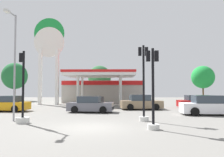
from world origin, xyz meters
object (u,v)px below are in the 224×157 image
object	(u,v)px
traffic_signal_1	(153,95)
car_0	(141,103)
traffic_signal_0	(23,106)
car_2	(90,105)
car_4	(196,102)
car_3	(209,106)
station_pole_sign	(49,49)
tree_0	(15,76)
tree_2	(203,77)
car_1	(7,104)
traffic_signal_2	(144,89)
tree_1	(100,77)
corner_streetlamp	(13,56)

from	to	relation	value
traffic_signal_1	car_0	bearing A→B (deg)	86.90
traffic_signal_0	car_2	bearing A→B (deg)	62.25
car_4	traffic_signal_0	xyz separation A→B (m)	(-14.59, -11.39, 0.42)
car_3	station_pole_sign	bearing A→B (deg)	144.12
tree_0	tree_2	xyz separation A→B (m)	(33.71, 0.94, -0.18)
car_2	tree_0	bearing A→B (deg)	129.01
car_1	car_3	distance (m)	18.00
car_2	car_4	xyz separation A→B (m)	(11.15, 4.85, -0.01)
traffic_signal_0	traffic_signal_2	distance (m)	7.71
tree_2	traffic_signal_2	bearing A→B (deg)	-117.94
station_pole_sign	traffic_signal_2	size ratio (longest dim) A/B	2.38
station_pole_sign	traffic_signal_1	bearing A→B (deg)	-59.28
car_2	car_4	distance (m)	12.16
traffic_signal_2	tree_2	bearing A→B (deg)	62.06
traffic_signal_2	car_4	bearing A→B (deg)	55.81
traffic_signal_2	car_1	bearing A→B (deg)	152.53
car_3	traffic_signal_1	size ratio (longest dim) A/B	1.07
car_2	tree_2	distance (m)	27.42
traffic_signal_2	tree_1	world-z (taller)	tree_1
car_3	traffic_signal_2	world-z (taller)	traffic_signal_2
traffic_signal_1	tree_2	world-z (taller)	tree_2
car_3	tree_1	size ratio (longest dim) A/B	0.75
tree_1	traffic_signal_0	bearing A→B (deg)	-96.69
tree_0	corner_streetlamp	bearing A→B (deg)	-65.77
car_0	car_1	size ratio (longest dim) A/B	1.05
tree_0	tree_1	xyz separation A→B (m)	(15.27, -1.37, -0.28)
traffic_signal_2	station_pole_sign	bearing A→B (deg)	125.15
station_pole_sign	traffic_signal_0	world-z (taller)	station_pole_sign
car_0	car_3	xyz separation A→B (m)	(4.93, -4.83, 0.04)
traffic_signal_1	tree_2	distance (m)	32.17
tree_0	station_pole_sign	bearing A→B (deg)	-46.34
car_2	traffic_signal_1	distance (m)	9.63
station_pole_sign	car_0	world-z (taller)	station_pole_sign
traffic_signal_1	tree_1	distance (m)	27.24
car_1	corner_streetlamp	distance (m)	8.46
traffic_signal_2	tree_1	xyz separation A→B (m)	(-4.67, 23.64, 2.05)
station_pole_sign	tree_0	xyz separation A→B (m)	(-8.92, 9.35, -3.12)
corner_streetlamp	traffic_signal_1	bearing A→B (deg)	-16.96
car_3	traffic_signal_1	xyz separation A→B (m)	(-5.56, -6.66, 1.08)
car_3	tree_0	size ratio (longest dim) A/B	0.67
station_pole_sign	corner_streetlamp	distance (m)	16.65
car_1	corner_streetlamp	xyz separation A→B (m)	(3.64, -6.76, 3.55)
tree_0	corner_streetlamp	world-z (taller)	corner_streetlamp
traffic_signal_2	tree_2	world-z (taller)	tree_2
traffic_signal_0	tree_0	world-z (taller)	tree_0
car_2	traffic_signal_2	distance (m)	7.01
car_0	traffic_signal_2	distance (m)	8.55
car_4	tree_1	distance (m)	18.05
car_1	corner_streetlamp	bearing A→B (deg)	-61.70
car_0	tree_0	distance (m)	26.77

